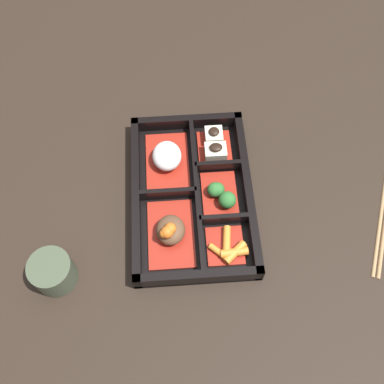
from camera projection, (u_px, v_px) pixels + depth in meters
name	position (u px, v px, depth m)	size (l,w,h in m)	color
ground_plane	(192.00, 198.00, 0.84)	(3.00, 3.00, 0.00)	black
bento_base	(192.00, 197.00, 0.83)	(0.33, 0.22, 0.01)	black
bento_rim	(194.00, 194.00, 0.82)	(0.33, 0.22, 0.04)	black
bowl_stew	(170.00, 231.00, 0.78)	(0.13, 0.08, 0.05)	maroon
bowl_rice	(167.00, 158.00, 0.85)	(0.13, 0.08, 0.04)	maroon
bowl_carrots	(228.00, 247.00, 0.77)	(0.07, 0.07, 0.02)	maroon
bowl_greens	(220.00, 194.00, 0.81)	(0.09, 0.06, 0.04)	maroon
bowl_tofu	(215.00, 145.00, 0.86)	(0.08, 0.06, 0.04)	maroon
tea_cup	(53.00, 272.00, 0.74)	(0.07, 0.07, 0.06)	#424C38
chopsticks	(383.00, 221.00, 0.81)	(0.21, 0.10, 0.01)	#A87F51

